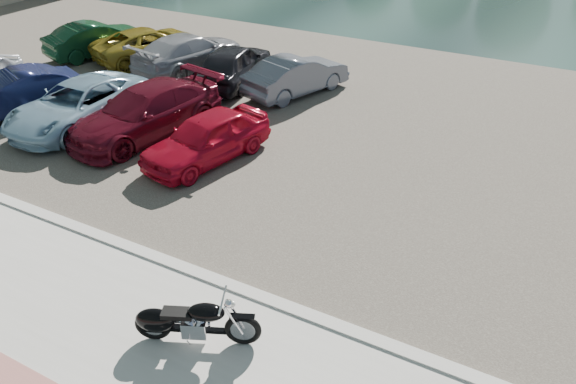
% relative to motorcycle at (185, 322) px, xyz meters
% --- Properties ---
extents(ground, '(200.00, 200.00, 0.00)m').
position_rel_motorcycle_xyz_m(ground, '(-0.52, -0.36, -0.56)').
color(ground, '#595447').
rests_on(ground, ground).
extents(promenade, '(60.00, 6.00, 0.10)m').
position_rel_motorcycle_xyz_m(promenade, '(-0.52, -1.36, -0.51)').
color(promenade, '#B6B3AB').
rests_on(promenade, ground).
extents(kerb, '(60.00, 0.30, 0.14)m').
position_rel_motorcycle_xyz_m(kerb, '(-0.52, 1.64, -0.49)').
color(kerb, '#B6B3AB').
rests_on(kerb, ground).
extents(parking_lot, '(60.00, 18.00, 0.04)m').
position_rel_motorcycle_xyz_m(parking_lot, '(-0.52, 10.64, -0.54)').
color(parking_lot, '#423C35').
rests_on(parking_lot, ground).
extents(motorcycle, '(2.19, 1.18, 1.05)m').
position_rel_motorcycle_xyz_m(motorcycle, '(0.00, 0.00, 0.00)').
color(motorcycle, black).
rests_on(motorcycle, promenade).
extents(car_1, '(3.00, 4.64, 1.44)m').
position_rel_motorcycle_xyz_m(car_1, '(-11.57, 5.75, 0.20)').
color(car_1, '#14193E').
rests_on(car_1, parking_lot).
extents(car_2, '(2.39, 5.14, 1.42)m').
position_rel_motorcycle_xyz_m(car_2, '(-8.97, 6.10, 0.19)').
color(car_2, '#89B0C8').
rests_on(car_2, parking_lot).
extents(car_3, '(3.12, 5.59, 1.53)m').
position_rel_motorcycle_xyz_m(car_3, '(-6.55, 6.57, 0.24)').
color(car_3, '#590C1B').
rests_on(car_3, parking_lot).
extents(car_4, '(2.51, 4.38, 1.40)m').
position_rel_motorcycle_xyz_m(car_4, '(-3.87, 6.08, 0.18)').
color(car_4, '#AF0B22').
rests_on(car_4, parking_lot).
extents(car_5, '(2.86, 4.64, 1.44)m').
position_rel_motorcycle_xyz_m(car_5, '(-13.85, 11.82, 0.20)').
color(car_5, '#0F371F').
rests_on(car_5, parking_lot).
extents(car_6, '(3.88, 5.36, 1.36)m').
position_rel_motorcycle_xyz_m(car_6, '(-11.40, 12.46, 0.16)').
color(car_6, olive).
rests_on(car_6, parking_lot).
extents(car_7, '(2.96, 5.40, 1.48)m').
position_rel_motorcycle_xyz_m(car_7, '(-9.09, 12.19, 0.22)').
color(car_7, '#97989F').
rests_on(car_7, parking_lot).
extents(car_8, '(2.58, 4.76, 1.54)m').
position_rel_motorcycle_xyz_m(car_8, '(-6.65, 11.77, 0.25)').
color(car_8, black).
rests_on(car_8, parking_lot).
extents(car_9, '(2.77, 4.49, 1.40)m').
position_rel_motorcycle_xyz_m(car_9, '(-4.04, 11.98, 0.18)').
color(car_9, slate).
rests_on(car_9, parking_lot).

